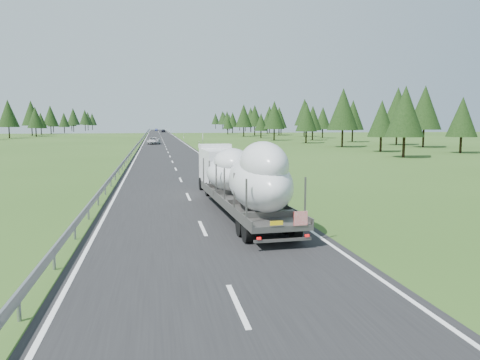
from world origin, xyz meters
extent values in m
plane|color=#2A4918|center=(0.00, 0.00, 0.00)|extent=(400.00, 400.00, 0.00)
cube|color=black|center=(0.00, 100.00, 0.01)|extent=(10.00, 400.00, 0.02)
cube|color=slate|center=(-5.30, 100.00, 0.60)|extent=(0.08, 400.00, 0.32)
cylinder|color=slate|center=(-5.30, 0.00, 0.30)|extent=(0.10, 0.10, 0.60)
cube|color=silver|center=(6.50, 30.00, 0.50)|extent=(0.12, 0.07, 1.00)
cube|color=black|center=(6.50, 30.00, 0.82)|extent=(0.13, 0.08, 0.12)
cube|color=silver|center=(6.50, 80.00, 0.50)|extent=(0.12, 0.07, 1.00)
cube|color=black|center=(6.50, 80.00, 0.82)|extent=(0.13, 0.08, 0.12)
cube|color=silver|center=(6.50, 130.00, 0.50)|extent=(0.12, 0.07, 1.00)
cube|color=black|center=(6.50, 130.00, 0.82)|extent=(0.13, 0.08, 0.12)
cube|color=silver|center=(6.50, 180.00, 0.50)|extent=(0.12, 0.07, 1.00)
cube|color=black|center=(6.50, 180.00, 0.82)|extent=(0.13, 0.08, 0.12)
cube|color=silver|center=(6.50, 230.00, 0.50)|extent=(0.12, 0.07, 1.00)
cube|color=black|center=(6.50, 230.00, 0.82)|extent=(0.13, 0.08, 0.12)
cube|color=silver|center=(6.50, 280.00, 0.50)|extent=(0.12, 0.07, 1.00)
cube|color=black|center=(6.50, 280.00, 0.82)|extent=(0.13, 0.08, 0.12)
cube|color=silver|center=(6.50, 330.00, 0.50)|extent=(0.12, 0.07, 1.00)
cube|color=black|center=(6.50, 330.00, 0.82)|extent=(0.13, 0.08, 0.12)
cylinder|color=slate|center=(7.20, 80.00, 1.00)|extent=(0.08, 0.08, 2.00)
cube|color=silver|center=(7.20, 80.00, 2.00)|extent=(0.05, 0.90, 1.20)
cylinder|color=black|center=(44.49, 53.57, 1.47)|extent=(0.36, 0.36, 2.95)
cone|color=black|center=(44.49, 53.57, 5.57)|extent=(4.59, 4.59, 6.14)
cylinder|color=black|center=(48.13, 69.79, 1.99)|extent=(0.36, 0.36, 3.98)
cone|color=black|center=(48.13, 69.79, 7.51)|extent=(6.19, 6.19, 8.29)
cylinder|color=black|center=(48.06, 79.68, 2.05)|extent=(0.36, 0.36, 4.10)
cone|color=black|center=(48.06, 79.68, 7.75)|extent=(6.38, 6.38, 8.55)
cylinder|color=black|center=(45.01, 95.24, 1.72)|extent=(0.36, 0.36, 3.44)
cone|color=black|center=(45.01, 95.24, 6.49)|extent=(5.34, 5.34, 7.16)
cylinder|color=black|center=(39.14, 107.45, 1.55)|extent=(0.36, 0.36, 3.11)
cone|color=black|center=(39.14, 107.45, 5.87)|extent=(4.83, 4.83, 6.47)
cylinder|color=black|center=(47.70, 123.03, 1.60)|extent=(0.36, 0.36, 3.20)
cone|color=black|center=(47.70, 123.03, 6.04)|extent=(4.97, 4.97, 6.66)
cylinder|color=black|center=(47.02, 138.59, 2.14)|extent=(0.36, 0.36, 4.28)
cone|color=black|center=(47.02, 138.59, 8.09)|extent=(6.66, 6.66, 8.92)
cylinder|color=black|center=(42.25, 153.11, 1.76)|extent=(0.36, 0.36, 3.51)
cone|color=black|center=(42.25, 153.11, 6.63)|extent=(5.46, 5.46, 7.31)
cylinder|color=black|center=(46.19, 164.66, 1.49)|extent=(0.36, 0.36, 2.97)
cone|color=black|center=(46.19, 164.66, 5.61)|extent=(4.62, 4.62, 6.19)
cylinder|color=black|center=(44.52, 180.41, 1.60)|extent=(0.36, 0.36, 3.21)
cone|color=black|center=(44.52, 180.41, 6.06)|extent=(4.99, 4.99, 6.69)
cylinder|color=black|center=(48.12, 191.29, 2.04)|extent=(0.36, 0.36, 4.07)
cone|color=black|center=(48.12, 191.29, 7.69)|extent=(6.33, 6.33, 8.48)
cylinder|color=black|center=(43.18, 208.01, 1.85)|extent=(0.36, 0.36, 3.69)
cone|color=black|center=(43.18, 208.01, 6.97)|extent=(5.74, 5.74, 7.69)
cylinder|color=black|center=(45.57, 220.29, 2.09)|extent=(0.36, 0.36, 4.18)
cone|color=black|center=(45.57, 220.29, 7.90)|extent=(6.50, 6.50, 8.71)
cylinder|color=black|center=(45.54, 234.11, 2.04)|extent=(0.36, 0.36, 4.08)
cone|color=black|center=(45.54, 234.11, 7.70)|extent=(6.34, 6.34, 8.49)
cylinder|color=black|center=(45.39, 250.28, 1.44)|extent=(0.36, 0.36, 2.88)
cone|color=black|center=(45.39, 250.28, 5.45)|extent=(4.49, 4.49, 6.01)
cylinder|color=black|center=(41.19, 261.34, 1.58)|extent=(0.36, 0.36, 3.16)
cone|color=black|center=(41.19, 261.34, 5.98)|extent=(4.92, 4.92, 6.59)
cylinder|color=black|center=(42.07, 275.53, 1.98)|extent=(0.36, 0.36, 3.97)
cone|color=black|center=(42.07, 275.53, 7.49)|extent=(6.17, 6.17, 8.27)
cylinder|color=black|center=(42.80, 294.27, 1.93)|extent=(0.36, 0.36, 3.86)
cone|color=black|center=(42.80, 294.27, 7.28)|extent=(6.00, 6.00, 8.03)
cylinder|color=black|center=(43.27, 303.41, 2.10)|extent=(0.36, 0.36, 4.19)
cone|color=black|center=(43.27, 303.41, 7.92)|extent=(6.52, 6.52, 8.74)
cylinder|color=black|center=(41.00, 322.74, 1.92)|extent=(0.36, 0.36, 3.84)
cone|color=black|center=(41.00, 322.74, 7.26)|extent=(5.98, 5.98, 8.01)
cylinder|color=black|center=(31.02, 46.67, 1.64)|extent=(0.36, 0.36, 3.28)
cone|color=black|center=(31.02, 46.67, 6.19)|extent=(5.10, 5.10, 6.83)
cylinder|color=black|center=(33.84, 58.75, 1.41)|extent=(0.36, 0.36, 2.83)
cone|color=black|center=(33.84, 58.75, 5.34)|extent=(4.40, 4.40, 5.89)
cylinder|color=black|center=(33.36, 73.41, 1.91)|extent=(0.36, 0.36, 3.82)
cone|color=black|center=(33.36, 73.41, 7.22)|extent=(5.95, 5.95, 7.97)
cylinder|color=black|center=(31.99, 91.15, 1.58)|extent=(0.36, 0.36, 3.17)
cone|color=black|center=(31.99, 91.15, 5.98)|extent=(4.92, 4.92, 6.59)
cylinder|color=black|center=(28.96, 108.52, 1.76)|extent=(0.36, 0.36, 3.51)
cone|color=black|center=(28.96, 108.52, 6.63)|extent=(5.46, 5.46, 7.31)
cylinder|color=black|center=(29.42, 126.21, 1.28)|extent=(0.36, 0.36, 2.57)
cone|color=black|center=(29.42, 126.21, 4.85)|extent=(3.99, 3.99, 5.35)
cylinder|color=black|center=(26.99, 141.14, 1.82)|extent=(0.36, 0.36, 3.64)
cone|color=black|center=(26.99, 141.14, 6.88)|extent=(5.67, 5.67, 7.59)
cylinder|color=black|center=(33.33, 153.46, 1.87)|extent=(0.36, 0.36, 3.73)
cone|color=black|center=(33.33, 153.46, 7.05)|extent=(5.81, 5.81, 7.78)
cylinder|color=black|center=(26.49, 172.40, 1.28)|extent=(0.36, 0.36, 2.55)
cone|color=black|center=(26.49, 172.40, 4.82)|extent=(3.97, 3.97, 5.32)
cylinder|color=black|center=(31.44, 190.47, 1.56)|extent=(0.36, 0.36, 3.12)
cone|color=black|center=(31.44, 190.47, 5.90)|extent=(4.86, 4.86, 6.51)
cylinder|color=black|center=(-44.74, 138.59, 1.95)|extent=(0.36, 0.36, 3.91)
cone|color=black|center=(-44.74, 138.59, 7.38)|extent=(6.08, 6.08, 8.14)
cylinder|color=black|center=(-40.58, 153.11, 1.68)|extent=(0.36, 0.36, 3.36)
cone|color=black|center=(-40.58, 153.11, 6.34)|extent=(5.22, 5.22, 7.00)
cylinder|color=black|center=(-44.61, 164.66, 2.11)|extent=(0.36, 0.36, 4.22)
cone|color=black|center=(-44.61, 164.66, 7.97)|extent=(6.57, 6.57, 8.79)
cylinder|color=black|center=(-45.06, 180.41, 1.44)|extent=(0.36, 0.36, 2.88)
cone|color=black|center=(-45.06, 180.41, 5.44)|extent=(4.48, 4.48, 6.00)
cylinder|color=black|center=(-43.72, 191.29, 1.99)|extent=(0.36, 0.36, 3.98)
cone|color=black|center=(-43.72, 191.29, 7.51)|extent=(6.19, 6.19, 8.29)
cylinder|color=black|center=(-41.52, 208.01, 1.55)|extent=(0.36, 0.36, 3.10)
cone|color=black|center=(-41.52, 208.01, 5.85)|extent=(4.82, 4.82, 6.45)
cylinder|color=black|center=(-48.60, 220.29, 1.62)|extent=(0.36, 0.36, 3.23)
cone|color=black|center=(-48.60, 220.29, 6.11)|extent=(5.03, 5.03, 6.74)
cylinder|color=black|center=(-41.77, 234.11, 2.02)|extent=(0.36, 0.36, 4.03)
cone|color=black|center=(-41.77, 234.11, 7.61)|extent=(6.27, 6.27, 8.40)
cylinder|color=black|center=(-45.35, 250.28, 1.63)|extent=(0.36, 0.36, 3.26)
cone|color=black|center=(-45.35, 250.28, 6.16)|extent=(5.08, 5.08, 6.80)
cylinder|color=black|center=(-39.97, 261.34, 2.01)|extent=(0.36, 0.36, 4.03)
cone|color=black|center=(-39.97, 261.34, 7.60)|extent=(6.26, 6.26, 8.39)
cylinder|color=black|center=(-40.38, 275.53, 1.84)|extent=(0.36, 0.36, 3.69)
cone|color=black|center=(-40.38, 275.53, 6.96)|extent=(5.73, 5.73, 7.68)
cylinder|color=black|center=(-40.26, 294.27, 1.79)|extent=(0.36, 0.36, 3.58)
cone|color=black|center=(-40.26, 294.27, 6.77)|extent=(5.57, 5.57, 7.47)
cylinder|color=black|center=(-41.35, 303.41, 1.63)|extent=(0.36, 0.36, 3.26)
cone|color=black|center=(-41.35, 303.41, 6.15)|extent=(5.07, 5.07, 6.79)
cylinder|color=black|center=(-48.56, 322.74, 1.82)|extent=(0.36, 0.36, 3.65)
cone|color=black|center=(-48.56, 322.74, 6.89)|extent=(5.67, 5.67, 7.60)
cube|color=white|center=(2.25, 19.46, 1.69)|extent=(2.44, 4.54, 2.49)
cube|color=black|center=(2.25, 21.73, 2.13)|extent=(2.04, 0.17, 1.24)
cube|color=white|center=(2.25, 21.42, 3.06)|extent=(2.27, 1.17, 0.27)
cube|color=#5F5D5A|center=(2.25, 18.57, 0.49)|extent=(2.35, 2.77, 0.22)
cylinder|color=black|center=(1.23, 21.06, 0.44)|extent=(0.35, 0.90, 0.89)
cylinder|color=black|center=(3.28, 21.06, 0.44)|extent=(0.35, 0.90, 0.89)
cylinder|color=black|center=(1.23, 18.22, 0.44)|extent=(0.35, 0.90, 0.89)
cylinder|color=black|center=(3.28, 18.22, 0.44)|extent=(0.35, 0.90, 0.89)
cube|color=#5F5D5A|center=(2.25, 11.03, 0.82)|extent=(3.01, 12.53, 0.23)
cube|color=#5F5D5A|center=(1.07, 11.03, 1.04)|extent=(0.67, 12.42, 0.21)
cube|color=#5F5D5A|center=(3.44, 11.03, 1.04)|extent=(0.67, 12.42, 0.21)
cube|color=#5F5D5A|center=(1.07, 5.70, 1.78)|extent=(0.07, 0.07, 1.69)
cube|color=#5F5D5A|center=(3.44, 5.70, 1.78)|extent=(0.07, 0.07, 1.69)
cube|color=#5F5D5A|center=(1.07, 7.83, 1.78)|extent=(0.07, 0.07, 1.69)
cube|color=#5F5D5A|center=(3.44, 7.83, 1.78)|extent=(0.07, 0.07, 1.69)
cube|color=#5F5D5A|center=(1.07, 9.96, 1.78)|extent=(0.07, 0.07, 1.69)
cube|color=#5F5D5A|center=(3.44, 9.96, 1.78)|extent=(0.07, 0.07, 1.69)
cube|color=#5F5D5A|center=(1.07, 12.09, 1.78)|extent=(0.07, 0.07, 1.69)
cube|color=#5F5D5A|center=(3.44, 12.09, 1.78)|extent=(0.07, 0.07, 1.69)
cube|color=#5F5D5A|center=(1.07, 14.22, 1.78)|extent=(0.07, 0.07, 1.69)
cube|color=#5F5D5A|center=(3.44, 14.22, 1.78)|extent=(0.07, 0.07, 1.69)
cube|color=#5F5D5A|center=(1.07, 16.36, 1.78)|extent=(0.07, 0.07, 1.69)
cube|color=#5F5D5A|center=(3.44, 16.36, 1.78)|extent=(0.07, 0.07, 1.69)
cylinder|color=black|center=(1.28, 6.24, 0.44)|extent=(0.40, 0.90, 0.89)
cylinder|color=black|center=(3.23, 6.24, 0.44)|extent=(0.40, 0.90, 0.89)
cylinder|color=black|center=(1.28, 7.30, 0.44)|extent=(0.40, 0.90, 0.89)
cylinder|color=black|center=(3.23, 7.30, 0.44)|extent=(0.40, 0.90, 0.89)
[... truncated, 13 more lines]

